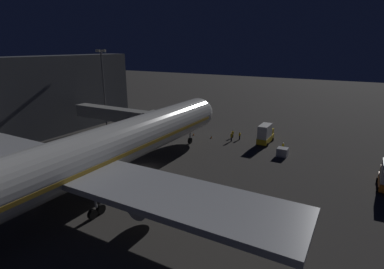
# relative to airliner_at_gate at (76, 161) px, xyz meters

# --- Properties ---
(ground_plane) EXTENTS (320.00, 320.00, 0.00)m
(ground_plane) POSITION_rel_airliner_at_gate_xyz_m (0.00, -12.70, -5.70)
(ground_plane) COLOR #383533
(airliner_at_gate) EXTENTS (55.22, 70.32, 18.14)m
(airliner_at_gate) POSITION_rel_airliner_at_gate_xyz_m (0.00, 0.00, 0.00)
(airliner_at_gate) COLOR silver
(airliner_at_gate) RESTS_ON ground_plane
(jet_bridge) EXTENTS (21.85, 3.40, 7.34)m
(jet_bridge) POSITION_rel_airliner_at_gate_xyz_m (11.74, -21.93, 0.10)
(jet_bridge) COLOR #9E9E99
(jet_bridge) RESTS_ON ground_plane
(apron_floodlight_mast) EXTENTS (2.90, 0.50, 18.52)m
(apron_floodlight_mast) POSITION_rel_airliner_at_gate_xyz_m (25.50, -30.52, 5.01)
(apron_floodlight_mast) COLOR #59595E
(apron_floodlight_mast) RESTS_ON ground_plane
(ops_van) EXTENTS (2.36, 5.97, 4.04)m
(ops_van) POSITION_rel_airliner_at_gate_xyz_m (-13.40, -35.91, -3.70)
(ops_van) COLOR yellow
(ops_van) RESTS_ON ground_plane
(baggage_container_near_belt) EXTENTS (1.86, 1.77, 1.55)m
(baggage_container_near_belt) POSITION_rel_airliner_at_gate_xyz_m (-18.37, -29.93, -4.93)
(baggage_container_near_belt) COLOR #B7BABF
(baggage_container_near_belt) RESTS_ON ground_plane
(ground_crew_by_belt_loader) EXTENTS (0.40, 0.40, 1.92)m
(ground_crew_by_belt_loader) POSITION_rel_airliner_at_gate_xyz_m (-6.89, -33.65, -4.64)
(ground_crew_by_belt_loader) COLOR black
(ground_crew_by_belt_loader) RESTS_ON ground_plane
(ground_crew_marshaller_fwd) EXTENTS (0.40, 0.40, 1.69)m
(ground_crew_marshaller_fwd) POSITION_rel_airliner_at_gate_xyz_m (-7.91, -35.79, -4.77)
(ground_crew_marshaller_fwd) COLOR black
(ground_crew_marshaller_fwd) RESTS_ON ground_plane
(ground_crew_under_port_wing) EXTENTS (0.40, 0.40, 1.79)m
(ground_crew_under_port_wing) POSITION_rel_airliner_at_gate_xyz_m (-17.81, -32.61, -4.72)
(ground_crew_under_port_wing) COLOR black
(ground_crew_under_port_wing) RESTS_ON ground_plane
(ground_crew_by_tug) EXTENTS (0.40, 0.40, 1.69)m
(ground_crew_by_tug) POSITION_rel_airliner_at_gate_xyz_m (-6.10, -36.41, -4.77)
(ground_crew_by_tug) COLOR black
(ground_crew_by_tug) RESTS_ON ground_plane
(traffic_cone_nose_port) EXTENTS (0.36, 0.36, 0.55)m
(traffic_cone_nose_port) POSITION_rel_airliner_at_gate_xyz_m (-2.20, -33.69, -5.43)
(traffic_cone_nose_port) COLOR orange
(traffic_cone_nose_port) RESTS_ON ground_plane
(traffic_cone_nose_starboard) EXTENTS (0.36, 0.36, 0.55)m
(traffic_cone_nose_starboard) POSITION_rel_airliner_at_gate_xyz_m (2.20, -33.69, -5.43)
(traffic_cone_nose_starboard) COLOR orange
(traffic_cone_nose_starboard) RESTS_ON ground_plane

